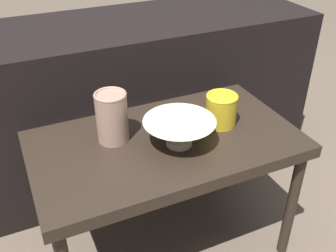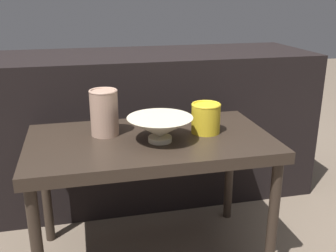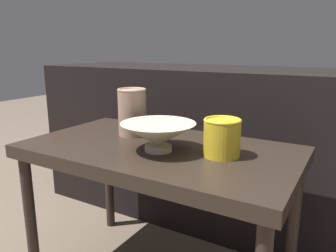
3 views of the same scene
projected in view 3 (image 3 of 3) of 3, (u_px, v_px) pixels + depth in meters
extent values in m
cube|color=#2D231C|center=(159.00, 152.00, 1.01)|extent=(0.83, 0.47, 0.04)
cylinder|color=#2D231C|center=(30.00, 219.00, 1.08)|extent=(0.04, 0.04, 0.44)
cylinder|color=#2D231C|center=(109.00, 179.00, 1.41)|extent=(0.04, 0.04, 0.44)
cylinder|color=#2D231C|center=(293.00, 226.00, 1.04)|extent=(0.04, 0.04, 0.44)
cube|color=black|center=(222.00, 144.00, 1.49)|extent=(1.71, 0.50, 0.69)
cylinder|color=beige|center=(158.00, 148.00, 0.95)|extent=(0.08, 0.08, 0.02)
cone|color=beige|center=(158.00, 134.00, 0.94)|extent=(0.22, 0.22, 0.07)
cylinder|color=tan|center=(132.00, 113.00, 1.11)|extent=(0.10, 0.10, 0.16)
torus|color=tan|center=(132.00, 90.00, 1.09)|extent=(0.10, 0.10, 0.01)
cylinder|color=gold|center=(222.00, 138.00, 0.90)|extent=(0.10, 0.10, 0.10)
torus|color=gold|center=(223.00, 120.00, 0.89)|extent=(0.10, 0.10, 0.01)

